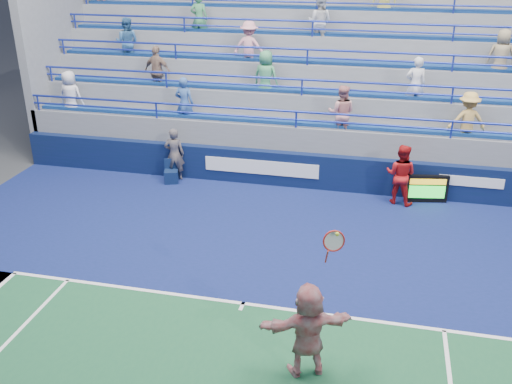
% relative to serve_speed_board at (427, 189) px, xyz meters
% --- Properties ---
extents(ground, '(120.00, 120.00, 0.00)m').
position_rel_serve_speed_board_xyz_m(ground, '(-3.98, -6.18, -0.43)').
color(ground, '#333538').
extents(sponsor_wall, '(18.00, 0.32, 1.10)m').
position_rel_serve_speed_board_xyz_m(sponsor_wall, '(-3.98, 0.32, 0.12)').
color(sponsor_wall, '#0A1937').
rests_on(sponsor_wall, ground).
extents(bleacher_stand, '(18.00, 5.60, 6.13)m').
position_rel_serve_speed_board_xyz_m(bleacher_stand, '(-3.99, 4.09, 1.12)').
color(bleacher_stand, slate).
rests_on(bleacher_stand, ground).
extents(serve_speed_board, '(1.23, 0.35, 0.85)m').
position_rel_serve_speed_board_xyz_m(serve_speed_board, '(0.00, 0.00, 0.00)').
color(serve_speed_board, black).
rests_on(serve_speed_board, ground).
extents(judge_chair, '(0.53, 0.54, 0.75)m').
position_rel_serve_speed_board_xyz_m(judge_chair, '(-7.80, -0.26, -0.19)').
color(judge_chair, '#0C1B3D').
rests_on(judge_chair, ground).
extents(tennis_player, '(1.75, 1.13, 2.89)m').
position_rel_serve_speed_board_xyz_m(tennis_player, '(-2.38, -7.91, 0.48)').
color(tennis_player, silver).
rests_on(tennis_player, ground).
extents(line_judge, '(0.70, 0.54, 1.71)m').
position_rel_serve_speed_board_xyz_m(line_judge, '(-7.77, 0.03, 0.43)').
color(line_judge, '#141C37').
rests_on(line_judge, ground).
extents(ball_girl, '(1.03, 0.90, 1.79)m').
position_rel_serve_speed_board_xyz_m(ball_girl, '(-0.78, -0.22, 0.47)').
color(ball_girl, '#AF1416').
rests_on(ball_girl, ground).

